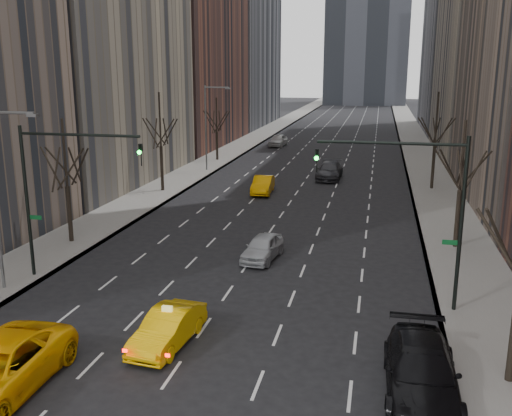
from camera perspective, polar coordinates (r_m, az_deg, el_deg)
The scene contains 16 objects.
sidewalk_left at distance 86.67m, azimuth -0.75°, elevation 6.66°, with size 4.50×320.00×0.15m, color slate.
sidewalk_right at distance 84.65m, azimuth 15.72°, elevation 5.97°, with size 4.50×320.00×0.15m, color slate.
tree_lw_b at distance 37.76m, azimuth -18.35°, elevation 2.06°, with size 3.36×3.50×7.82m.
tree_lw_c at distance 51.90m, azimuth -9.48°, elevation 6.00°, with size 3.36×3.50×8.74m.
tree_lw_d at distance 68.88m, azimuth -3.94°, elevation 7.67°, with size 3.36×3.50×7.36m.
tree_rw_b at distance 36.85m, azimuth 19.71°, elevation 1.67°, with size 3.36×3.50×7.82m.
tree_rw_c at distance 54.46m, azimuth 17.43°, elevation 5.91°, with size 3.36×3.50×8.74m.
traffic_mast_left at distance 30.91m, azimuth -19.53°, elevation 2.81°, with size 6.69×0.39×8.00m.
traffic_mast_right at distance 26.45m, azimuth 16.43°, elevation 1.28°, with size 6.69×0.39×8.00m.
streetlight_far at distance 61.68m, azimuth -4.74°, elevation 8.84°, with size 2.83×0.22×9.00m.
taxi_sedan at distance 23.84m, azimuth -8.79°, elevation -11.79°, with size 1.57×4.49×1.48m, color #FFBC05.
silver_sedan_ahead at distance 33.53m, azimuth 0.65°, elevation -3.96°, with size 1.71×4.25×1.45m, color #A5A8AD.
parked_suv_black at distance 21.07m, azimuth 16.19°, elevation -15.43°, with size 2.47×6.07×1.76m, color black.
far_taxi at distance 51.04m, azimuth 0.69°, elevation 2.33°, with size 1.62×4.65×1.53m, color #FFAB05.
far_suv_grey at distance 58.16m, azimuth 7.36°, elevation 3.72°, with size 2.35×5.78×1.68m, color #2D2D32.
far_car_white at distance 82.04m, azimuth 2.22°, elevation 6.79°, with size 2.02×5.02×1.71m, color silver.
Camera 1 is at (7.03, -13.78, 11.01)m, focal length 40.00 mm.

